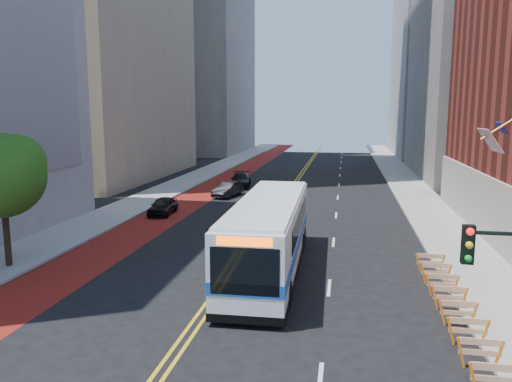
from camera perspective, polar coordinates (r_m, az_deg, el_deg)
The scene contains 14 objects.
ground at distance 18.45m, azimuth -8.03°, elevation -16.32°, with size 160.00×160.00×0.00m, color black.
sidewalk_left at distance 49.58m, azimuth -10.46°, elevation -0.05°, with size 4.00×140.00×0.15m, color gray.
sidewalk_right at distance 46.93m, azimuth 18.15°, elevation -0.88°, with size 4.00×140.00×0.15m, color gray.
bus_lane_paint at distance 48.37m, azimuth -6.13°, elevation -0.27°, with size 3.60×140.00×0.01m, color maroon.
center_line_inner at distance 46.79m, azimuth 3.22°, elevation -0.55°, with size 0.14×140.00×0.01m, color gold.
center_line_outer at distance 46.75m, azimuth 3.66°, elevation -0.56°, with size 0.14×140.00×0.01m, color gold.
lane_dashes at distance 54.37m, azimuth 9.47°, elevation 0.71°, with size 0.14×98.20×0.01m.
midrise_right_near at distance 67.28m, azimuth 26.67°, elevation 18.61°, with size 18.00×26.00×40.00m, color slate.
construction_barriers at distance 20.97m, azimuth 21.66°, elevation -11.69°, with size 1.42×10.91×1.00m.
street_tree at distance 27.58m, azimuth -26.92°, elevation 1.94°, with size 4.20×4.20×6.70m.
transit_bus at distance 24.59m, azimuth 1.53°, elevation -4.94°, with size 3.19×13.40×3.67m.
car_a at distance 38.99m, azimuth -10.59°, elevation -1.69°, with size 1.56×3.88×1.32m, color black.
car_b at distance 46.30m, azimuth -3.23°, elevation 0.20°, with size 1.45×4.17×1.37m, color black.
car_c at distance 52.08m, azimuth -1.79°, elevation 1.25°, with size 2.02×4.96×1.44m, color black.
Camera 1 is at (5.34, -15.79, 7.92)m, focal length 35.00 mm.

